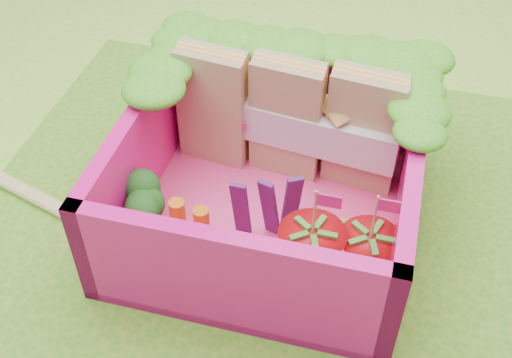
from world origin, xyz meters
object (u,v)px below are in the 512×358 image
at_px(bento_box, 269,177).
at_px(sandwich_stack, 288,119).
at_px(strawberry_right, 367,258).
at_px(strawberry_left, 311,255).
at_px(chopsticks, 20,189).
at_px(broccoli, 145,206).

relative_size(bento_box, sandwich_stack, 1.16).
relative_size(sandwich_stack, strawberry_right, 2.24).
distance_m(bento_box, sandwich_stack, 0.35).
bearing_deg(sandwich_stack, strawberry_left, -69.25).
bearing_deg(strawberry_left, strawberry_right, 13.76).
bearing_deg(strawberry_right, bento_box, 150.47).
xyz_separation_m(bento_box, chopsticks, (-1.25, -0.14, -0.25)).
distance_m(broccoli, strawberry_right, 1.00).
height_order(strawberry_right, chopsticks, strawberry_right).
xyz_separation_m(bento_box, strawberry_right, (0.49, -0.28, -0.09)).
distance_m(broccoli, chopsticks, 0.78).
relative_size(bento_box, chopsticks, 0.58).
relative_size(bento_box, strawberry_right, 2.59).
bearing_deg(chopsticks, broccoli, -9.50).
relative_size(strawberry_right, chopsticks, 0.22).
relative_size(broccoli, chopsticks, 0.14).
distance_m(broccoli, strawberry_left, 0.77).
distance_m(bento_box, strawberry_left, 0.43).
bearing_deg(bento_box, broccoli, -152.21).
height_order(broccoli, strawberry_right, strawberry_right).
bearing_deg(strawberry_left, sandwich_stack, 110.75).
xyz_separation_m(bento_box, strawberry_left, (0.26, -0.33, -0.08)).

